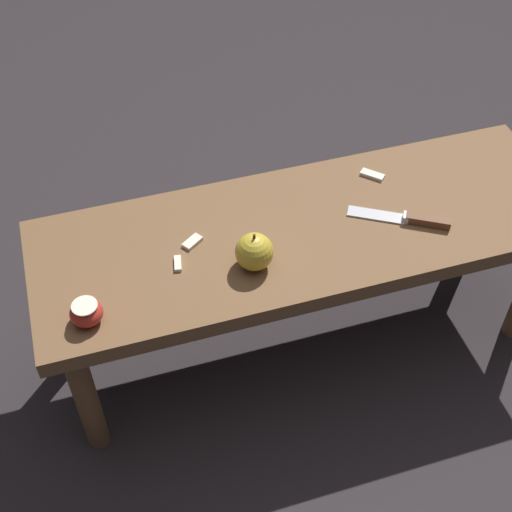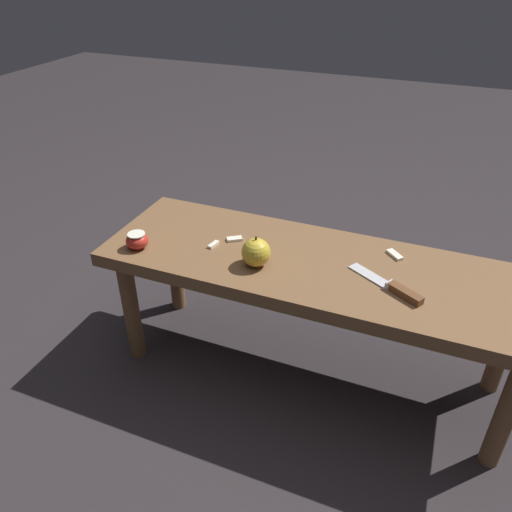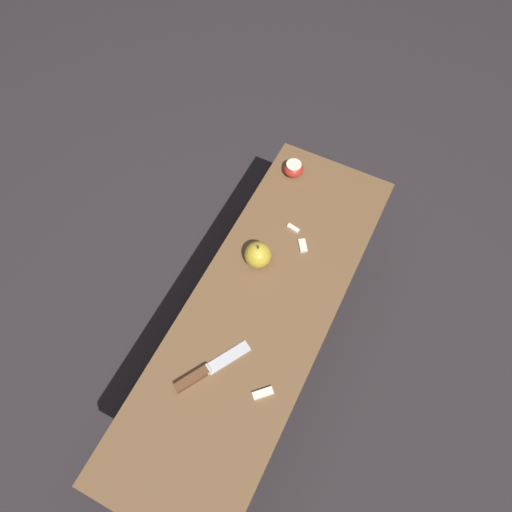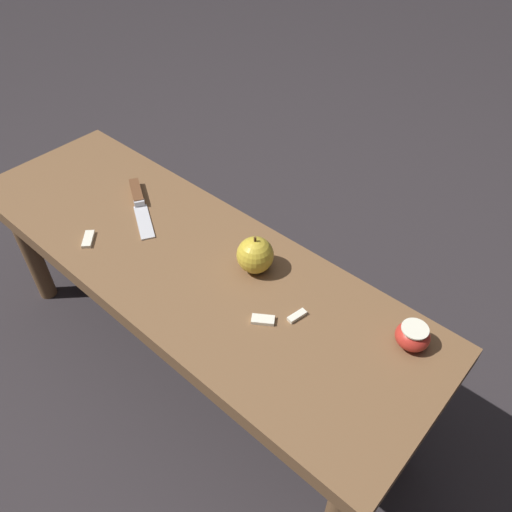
% 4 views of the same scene
% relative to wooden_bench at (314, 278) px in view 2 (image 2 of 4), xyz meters
% --- Properties ---
extents(ground_plane, '(8.00, 8.00, 0.00)m').
position_rel_wooden_bench_xyz_m(ground_plane, '(0.00, 0.00, -0.36)').
color(ground_plane, '#2D282B').
extents(wooden_bench, '(1.20, 0.39, 0.41)m').
position_rel_wooden_bench_xyz_m(wooden_bench, '(0.00, 0.00, 0.00)').
color(wooden_bench, brown).
rests_on(wooden_bench, ground_plane).
extents(knife, '(0.21, 0.14, 0.02)m').
position_rel_wooden_bench_xyz_m(knife, '(-0.22, 0.05, 0.06)').
color(knife, silver).
rests_on(knife, wooden_bench).
extents(apple_whole, '(0.08, 0.08, 0.09)m').
position_rel_wooden_bench_xyz_m(apple_whole, '(0.14, 0.07, 0.09)').
color(apple_whole, gold).
rests_on(apple_whole, wooden_bench).
extents(apple_cut, '(0.06, 0.06, 0.05)m').
position_rel_wooden_bench_xyz_m(apple_cut, '(0.49, 0.12, 0.08)').
color(apple_cut, red).
rests_on(apple_cut, wooden_bench).
extents(apple_slice_near_knife, '(0.05, 0.05, 0.01)m').
position_rel_wooden_bench_xyz_m(apple_slice_near_knife, '(-0.20, -0.11, 0.06)').
color(apple_slice_near_knife, white).
rests_on(apple_slice_near_knife, wooden_bench).
extents(apple_slice_center, '(0.02, 0.04, 0.01)m').
position_rel_wooden_bench_xyz_m(apple_slice_center, '(0.29, 0.03, 0.06)').
color(apple_slice_center, white).
rests_on(apple_slice_center, wooden_bench).
extents(apple_slice_near_bowl, '(0.05, 0.04, 0.01)m').
position_rel_wooden_bench_xyz_m(apple_slice_near_bowl, '(0.25, -0.02, 0.06)').
color(apple_slice_near_bowl, white).
rests_on(apple_slice_near_bowl, wooden_bench).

